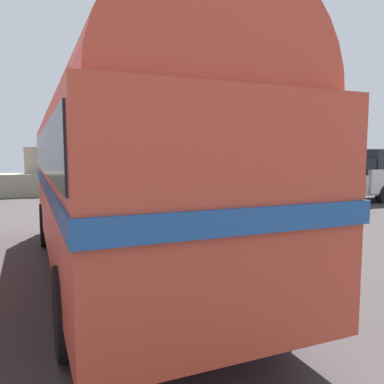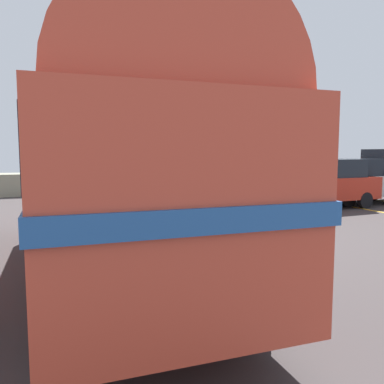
% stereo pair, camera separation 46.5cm
% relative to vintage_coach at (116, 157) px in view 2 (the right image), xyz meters
% --- Properties ---
extents(ground, '(32.00, 26.00, 0.02)m').
position_rel_vintage_coach_xyz_m(ground, '(1.81, 2.30, -2.04)').
color(ground, '#3A3434').
extents(breakwater, '(31.36, 2.26, 2.47)m').
position_rel_vintage_coach_xyz_m(breakwater, '(1.99, 14.12, -1.32)').
color(breakwater, gray).
rests_on(breakwater, ground).
extents(parking_lines, '(10.52, 4.40, 0.01)m').
position_rel_vintage_coach_xyz_m(parking_lines, '(9.85, 5.80, -2.03)').
color(parking_lines, yellow).
rests_on(parking_lines, ground).
extents(vintage_coach, '(2.52, 8.61, 3.70)m').
position_rel_vintage_coach_xyz_m(vintage_coach, '(0.00, 0.00, 0.00)').
color(vintage_coach, black).
rests_on(vintage_coach, ground).
extents(parked_car_nearest, '(4.14, 1.81, 1.86)m').
position_rel_vintage_coach_xyz_m(parked_car_nearest, '(6.00, 5.63, -1.08)').
color(parked_car_nearest, black).
rests_on(parked_car_nearest, ground).
extents(parked_car_middle, '(4.22, 2.00, 1.86)m').
position_rel_vintage_coach_xyz_m(parked_car_middle, '(8.76, 5.45, -1.08)').
color(parked_car_middle, black).
rests_on(parked_car_middle, ground).
extents(parked_car_far, '(4.18, 1.89, 1.86)m').
position_rel_vintage_coach_xyz_m(parked_car_far, '(11.03, 5.98, -1.08)').
color(parked_car_far, black).
rests_on(parked_car_far, ground).
extents(lamp_post, '(0.92, 0.61, 6.28)m').
position_rel_vintage_coach_xyz_m(lamp_post, '(3.53, 9.18, 1.50)').
color(lamp_post, '#5B5B60').
rests_on(lamp_post, ground).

